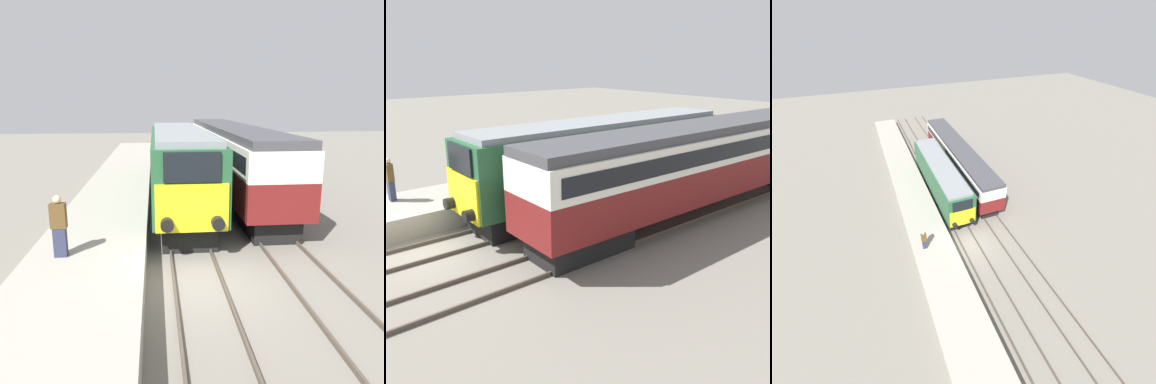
% 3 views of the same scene
% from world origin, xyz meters
% --- Properties ---
extents(ground_plane, '(120.00, 120.00, 0.00)m').
position_xyz_m(ground_plane, '(0.00, 0.00, 0.00)').
color(ground_plane, slate).
extents(platform_left, '(3.50, 50.00, 0.90)m').
position_xyz_m(platform_left, '(-3.30, 8.00, 0.45)').
color(platform_left, '#9E998C').
rests_on(platform_left, ground_plane).
extents(rails_near_track, '(1.51, 60.00, 0.14)m').
position_xyz_m(rails_near_track, '(0.00, 5.00, 0.07)').
color(rails_near_track, '#4C4238').
rests_on(rails_near_track, ground_plane).
extents(rails_far_track, '(1.50, 60.00, 0.14)m').
position_xyz_m(rails_far_track, '(3.40, 5.00, 0.07)').
color(rails_far_track, '#4C4238').
rests_on(rails_far_track, ground_plane).
extents(locomotive, '(2.70, 14.07, 4.01)m').
position_xyz_m(locomotive, '(0.00, 8.66, 2.23)').
color(locomotive, black).
rests_on(locomotive, ground_plane).
extents(passenger_carriage, '(2.75, 19.44, 3.99)m').
position_xyz_m(passenger_carriage, '(3.40, 12.16, 2.43)').
color(passenger_carriage, black).
rests_on(passenger_carriage, ground_plane).
extents(person_on_platform, '(0.44, 0.26, 1.83)m').
position_xyz_m(person_on_platform, '(-3.99, 0.41, 1.82)').
color(person_on_platform, '#2D334C').
rests_on(person_on_platform, platform_left).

